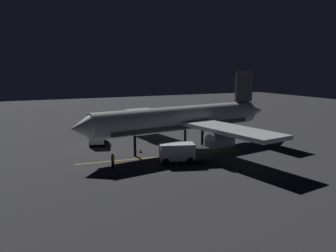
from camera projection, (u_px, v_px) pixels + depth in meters
The scene contains 10 objects.
ground_plane at pixel (180, 149), 48.98m from camera, with size 180.00×180.00×0.20m, color #323238.
apron_guide_stripe at pixel (164, 156), 44.69m from camera, with size 0.24×22.80×0.01m, color gold.
airliner at pixel (184, 119), 48.56m from camera, with size 32.41×33.13×11.11m.
baggage_truck at pixel (98, 136), 51.98m from camera, with size 6.28×3.68×2.32m.
catering_truck at pixel (182, 153), 41.53m from camera, with size 3.83×6.37×2.43m.
ground_crew_worker at pixel (113, 161), 39.31m from camera, with size 0.40×0.40×1.74m.
traffic_cone_near_left at pixel (110, 144), 50.94m from camera, with size 0.50×0.50×0.55m.
traffic_cone_near_right at pixel (177, 165), 39.93m from camera, with size 0.50×0.50×0.55m.
traffic_cone_under_wing at pixel (187, 161), 41.73m from camera, with size 0.50×0.50×0.55m.
traffic_cone_far at pixel (141, 151), 46.68m from camera, with size 0.50×0.50×0.55m.
Camera 1 is at (-42.40, 21.95, 11.49)m, focal length 36.13 mm.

